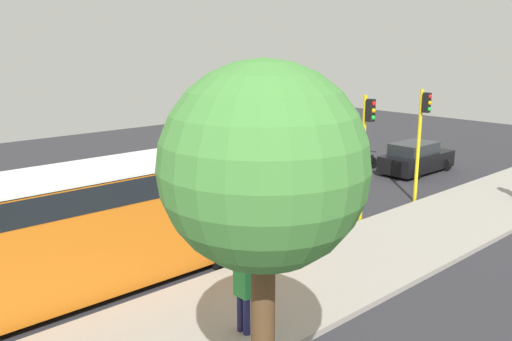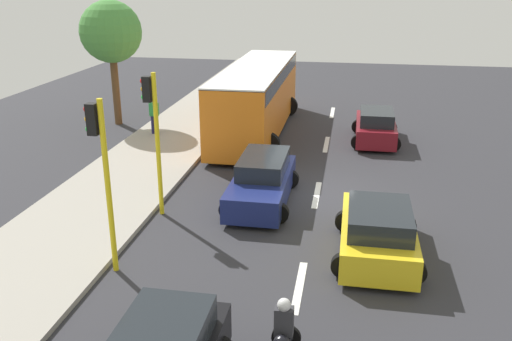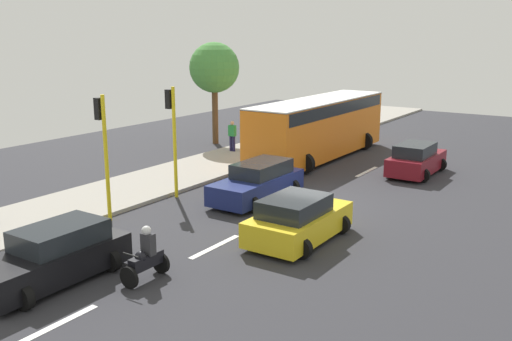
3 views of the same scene
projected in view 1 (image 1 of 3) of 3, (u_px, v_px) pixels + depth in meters
The scene contains 16 objects.
ground_plane at pixel (225, 206), 21.25m from camera, with size 40.00×60.00×0.10m, color #2D2D33.
sidewalk at pixel (371, 254), 16.16m from camera, with size 4.00×60.00×0.15m, color #9E998E.
lane_stripe_north at pixel (79, 242), 17.32m from camera, with size 0.20×2.40×0.01m, color white.
lane_stripe_mid at pixel (225, 205), 21.23m from camera, with size 0.20×2.40×0.01m, color white.
lane_stripe_south at pixel (325, 180), 25.14m from camera, with size 0.20×2.40×0.01m, color white.
lane_stripe_far_south at pixel (398, 161), 29.05m from camera, with size 0.20×2.40×0.01m, color white.
car_dark_blue at pixel (272, 193), 20.36m from camera, with size 2.18×4.54×1.52m.
car_black at pixel (416, 158), 26.38m from camera, with size 2.17×4.20×1.52m.
car_yellow_cab at pixel (267, 164), 25.09m from camera, with size 2.34×4.02×1.52m.
car_maroon at pixel (29, 211), 18.20m from camera, with size 2.12×3.95×1.52m.
city_bus at pixel (76, 223), 13.45m from camera, with size 3.20×11.00×3.16m.
motorcycle at pixel (365, 157), 26.92m from camera, with size 0.60×1.30×1.53m.
pedestrian_near_signal at pixel (243, 293), 11.43m from camera, with size 0.40×0.24×1.69m.
traffic_light_corner at pixel (366, 141), 18.64m from camera, with size 0.49×0.24×4.50m.
traffic_light_midblock at pixel (422, 130), 20.97m from camera, with size 0.49×0.24×4.50m.
street_tree_south at pixel (263, 170), 7.48m from camera, with size 2.97×2.97×6.06m.
Camera 1 is at (15.93, -12.71, 6.25)m, focal length 37.80 mm.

